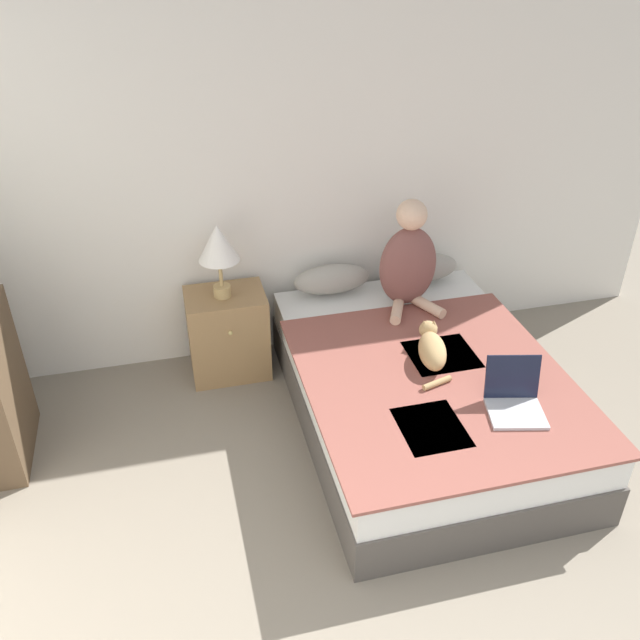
{
  "coord_description": "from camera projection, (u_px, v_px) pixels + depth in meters",
  "views": [
    {
      "loc": [
        -0.91,
        -0.29,
        2.8
      ],
      "look_at": [
        -0.15,
        2.75,
        0.83
      ],
      "focal_mm": 38.0,
      "sensor_mm": 36.0,
      "label": 1
    }
  ],
  "objects": [
    {
      "name": "table_lamp",
      "position": [
        218.0,
        246.0,
        4.18
      ],
      "size": [
        0.26,
        0.26,
        0.5
      ],
      "color": "tan",
      "rests_on": "nightstand"
    },
    {
      "name": "pillow_near",
      "position": [
        332.0,
        279.0,
        4.61
      ],
      "size": [
        0.53,
        0.2,
        0.2
      ],
      "color": "gray",
      "rests_on": "bed"
    },
    {
      "name": "pillow_far",
      "position": [
        421.0,
        268.0,
        4.74
      ],
      "size": [
        0.53,
        0.2,
        0.2
      ],
      "color": "gray",
      "rests_on": "bed"
    },
    {
      "name": "laptop_open",
      "position": [
        515.0,
        400.0,
        3.58
      ],
      "size": [
        0.35,
        0.36,
        0.26
      ],
      "rotation": [
        0.0,
        0.0,
        -0.23
      ],
      "color": "#B7B7BC",
      "rests_on": "bed"
    },
    {
      "name": "person_sitting",
      "position": [
        409.0,
        261.0,
        4.37
      ],
      "size": [
        0.39,
        0.38,
        0.73
      ],
      "color": "brown",
      "rests_on": "bed"
    },
    {
      "name": "wall_back",
      "position": [
        303.0,
        174.0,
        4.37
      ],
      "size": [
        5.29,
        0.05,
        2.55
      ],
      "color": "silver",
      "rests_on": "ground_plane"
    },
    {
      "name": "nightstand",
      "position": [
        228.0,
        334.0,
        4.55
      ],
      "size": [
        0.52,
        0.41,
        0.6
      ],
      "color": "#937047",
      "rests_on": "ground_plane"
    },
    {
      "name": "cat_tabby",
      "position": [
        432.0,
        348.0,
        3.94
      ],
      "size": [
        0.26,
        0.5,
        0.17
      ],
      "rotation": [
        0.0,
        0.0,
        1.33
      ],
      "color": "tan",
      "rests_on": "bed"
    },
    {
      "name": "bed",
      "position": [
        421.0,
        393.0,
        4.11
      ],
      "size": [
        1.49,
        2.06,
        0.48
      ],
      "color": "#4C4742",
      "rests_on": "ground_plane"
    }
  ]
}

